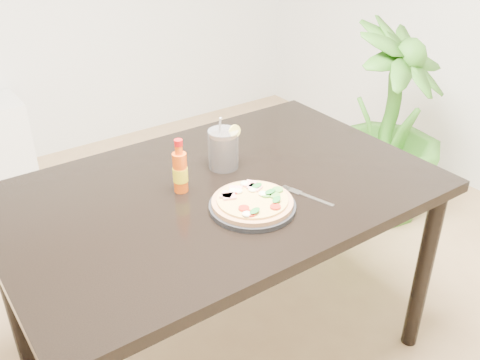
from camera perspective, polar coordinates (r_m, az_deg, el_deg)
dining_table at (r=1.78m, az=-2.22°, el=-3.00°), size 1.40×0.90×0.75m
plate at (r=1.62m, az=1.32°, el=-2.85°), size 0.26×0.26×0.02m
pizza at (r=1.61m, az=1.30°, el=-2.22°), size 0.25×0.25×0.03m
hot_sauce_bottle at (r=1.69m, az=-6.40°, el=0.95°), size 0.06×0.06×0.18m
cola_cup at (r=1.83m, az=-1.79°, el=3.23°), size 0.11×0.10×0.19m
fork at (r=1.69m, az=7.02°, el=-1.66°), size 0.07×0.19×0.00m
houseplant at (r=2.87m, az=15.65°, el=5.66°), size 0.74×0.74×1.03m
plant_pot at (r=3.05m, az=14.64°, el=-1.26°), size 0.28×0.28×0.22m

